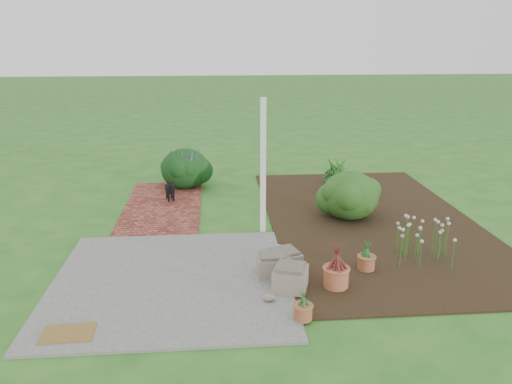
{
  "coord_description": "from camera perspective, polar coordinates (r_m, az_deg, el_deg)",
  "views": [
    {
      "loc": [
        -0.55,
        -8.54,
        3.5
      ],
      "look_at": [
        0.2,
        0.4,
        0.7
      ],
      "focal_mm": 35.0,
      "sensor_mm": 36.0,
      "label": 1
    }
  ],
  "objects": [
    {
      "name": "ground",
      "position": [
        9.25,
        -1.03,
        -4.91
      ],
      "size": [
        80.0,
        80.0,
        0.0
      ],
      "primitive_type": "plane",
      "color": "#266720",
      "rests_on": "ground"
    },
    {
      "name": "terracotta_pot_bronze",
      "position": [
        7.41,
        9.13,
        -9.55
      ],
      "size": [
        0.43,
        0.43,
        0.3
      ],
      "primitive_type": "cylinder",
      "rotation": [
        0.0,
        0.0,
        -0.2
      ],
      "color": "#B45E3D",
      "rests_on": "garden_bed"
    },
    {
      "name": "stone_trough_far",
      "position": [
        7.79,
        3.3,
        -7.89
      ],
      "size": [
        0.54,
        0.54,
        0.29
      ],
      "primitive_type": "cube",
      "rotation": [
        0.0,
        0.0,
        0.31
      ],
      "color": "#736355",
      "rests_on": "concrete_patio"
    },
    {
      "name": "black_dog",
      "position": [
        11.13,
        -9.79,
        0.36
      ],
      "size": [
        0.24,
        0.5,
        0.44
      ],
      "rotation": [
        0.0,
        0.0,
        0.26
      ],
      "color": "black",
      "rests_on": "brick_path"
    },
    {
      "name": "evergreen_shrub",
      "position": [
        10.08,
        10.69,
        -0.23
      ],
      "size": [
        1.33,
        1.33,
        0.96
      ],
      "primitive_type": "ellipsoid",
      "rotation": [
        0.0,
        0.0,
        -0.19
      ],
      "color": "#154111",
      "rests_on": "garden_bed"
    },
    {
      "name": "purple_flowering_bush",
      "position": [
        12.12,
        -8.13,
        2.77
      ],
      "size": [
        1.31,
        1.31,
        0.98
      ],
      "primitive_type": "ellipsoid",
      "rotation": [
        0.0,
        0.0,
        -0.15
      ],
      "color": "black",
      "rests_on": "ground"
    },
    {
      "name": "pink_flower_patch",
      "position": [
        8.52,
        18.58,
        -5.19
      ],
      "size": [
        1.24,
        1.24,
        0.68
      ],
      "primitive_type": null,
      "rotation": [
        0.0,
        0.0,
        -0.19
      ],
      "color": "#113D0F",
      "rests_on": "garden_bed"
    },
    {
      "name": "terracotta_pot_small_left",
      "position": [
        8.02,
        12.49,
        -7.87
      ],
      "size": [
        0.32,
        0.32,
        0.22
      ],
      "primitive_type": "cylinder",
      "rotation": [
        0.0,
        0.0,
        -0.25
      ],
      "color": "#9D5835",
      "rests_on": "garden_bed"
    },
    {
      "name": "terracotta_pot_small_right",
      "position": [
        6.59,
        5.38,
        -13.48
      ],
      "size": [
        0.32,
        0.32,
        0.2
      ],
      "primitive_type": "cylinder",
      "rotation": [
        0.0,
        0.0,
        -0.42
      ],
      "color": "#995534",
      "rests_on": "garden_bed"
    },
    {
      "name": "coir_doormat",
      "position": [
        6.71,
        -20.71,
        -14.85
      ],
      "size": [
        0.65,
        0.43,
        0.02
      ],
      "primitive_type": "cube",
      "rotation": [
        0.0,
        0.0,
        0.05
      ],
      "color": "brown",
      "rests_on": "concrete_patio"
    },
    {
      "name": "garden_bed",
      "position": [
        10.16,
        13.01,
        -3.2
      ],
      "size": [
        4.0,
        7.0,
        0.03
      ],
      "primitive_type": "cube",
      "color": "black",
      "rests_on": "ground"
    },
    {
      "name": "agapanthus_clump_back",
      "position": [
        11.6,
        9.03,
        1.93
      ],
      "size": [
        1.0,
        1.0,
        0.87
      ],
      "primitive_type": null,
      "rotation": [
        0.0,
        0.0,
        -0.04
      ],
      "color": "#134319",
      "rests_on": "garden_bed"
    },
    {
      "name": "stone_trough_mid",
      "position": [
        7.26,
        3.96,
        -9.82
      ],
      "size": [
        0.58,
        0.58,
        0.31
      ],
      "primitive_type": "cube",
      "rotation": [
        0.0,
        0.0,
        -0.33
      ],
      "color": "#7B725C",
      "rests_on": "concrete_patio"
    },
    {
      "name": "concrete_patio",
      "position": [
        7.66,
        -9.65,
        -9.94
      ],
      "size": [
        3.5,
        3.5,
        0.04
      ],
      "primitive_type": "cube",
      "color": "#5E5E5C",
      "rests_on": "ground"
    },
    {
      "name": "brick_path",
      "position": [
        10.93,
        -10.58,
        -1.55
      ],
      "size": [
        1.6,
        3.5,
        0.04
      ],
      "primitive_type": "cube",
      "color": "maroon",
      "rests_on": "ground"
    },
    {
      "name": "cream_ceramic_urn",
      "position": [
        12.49,
        -8.47,
        1.9
      ],
      "size": [
        0.3,
        0.3,
        0.36
      ],
      "primitive_type": "cylinder",
      "rotation": [
        0.0,
        0.0,
        0.13
      ],
      "color": "beige",
      "rests_on": "brick_path"
    },
    {
      "name": "stone_trough_near",
      "position": [
        7.65,
        1.84,
        -8.35
      ],
      "size": [
        0.44,
        0.44,
        0.29
      ],
      "primitive_type": "cube",
      "rotation": [
        0.0,
        0.0,
        -0.01
      ],
      "color": "#7C6B5F",
      "rests_on": "concrete_patio"
    },
    {
      "name": "veranda_post",
      "position": [
        8.97,
        0.8,
        2.8
      ],
      "size": [
        0.1,
        0.1,
        2.5
      ],
      "primitive_type": "cube",
      "color": "white",
      "rests_on": "ground"
    },
    {
      "name": "agapanthus_clump_front",
      "position": [
        12.5,
        9.16,
        2.82
      ],
      "size": [
        1.07,
        1.07,
        0.77
      ],
      "primitive_type": null,
      "rotation": [
        0.0,
        0.0,
        -0.26
      ],
      "color": "#1C410F",
      "rests_on": "garden_bed"
    }
  ]
}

